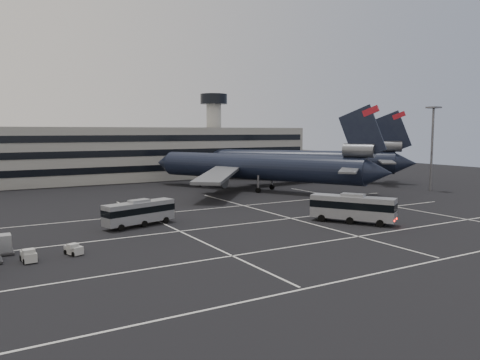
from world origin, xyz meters
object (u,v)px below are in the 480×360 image
(bus_near, at_px, (353,207))
(bus_far, at_px, (139,212))
(trijet_main, at_px, (259,167))
(tug_a, at_px, (29,256))

(bus_near, xyz_separation_m, bus_far, (-26.96, 13.17, -0.29))
(bus_near, bearing_deg, trijet_main, 46.25)
(trijet_main, height_order, bus_near, trijet_main)
(tug_a, bearing_deg, bus_near, -7.00)
(bus_near, bearing_deg, tug_a, 146.42)
(trijet_main, bearing_deg, tug_a, -173.11)
(tug_a, bearing_deg, trijet_main, 30.28)
(tug_a, bearing_deg, bus_far, 32.49)
(bus_far, relative_size, tug_a, 4.61)
(trijet_main, relative_size, bus_near, 4.59)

